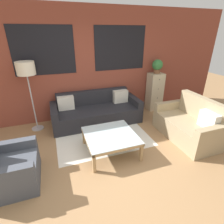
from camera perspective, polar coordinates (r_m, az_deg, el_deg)
ground_plane at (r=3.19m, az=2.30°, el=-18.96°), size 16.00×16.00×0.00m
wall_back_brick at (r=4.72m, az=-8.71°, el=14.81°), size 8.40×0.09×2.80m
rug at (r=4.10m, az=-3.25°, el=-7.76°), size 2.06×1.52×0.00m
couch_dark at (r=4.63m, az=-5.14°, el=0.05°), size 2.26×0.88×0.78m
settee_vintage at (r=4.27m, az=23.80°, el=-3.90°), size 0.80×1.48×0.92m
armchair_corner at (r=3.25m, az=-30.97°, el=-15.85°), size 0.80×0.84×0.84m
coffee_table at (r=3.44m, az=-0.50°, el=-8.14°), size 0.97×0.97×0.39m
floor_lamp at (r=4.29m, az=-26.22°, el=11.79°), size 0.39×0.39×1.63m
drawer_cabinet at (r=5.45m, az=13.72°, el=6.46°), size 0.42×0.37×1.11m
potted_plant at (r=5.27m, az=14.59°, el=14.43°), size 0.30×0.30×0.39m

